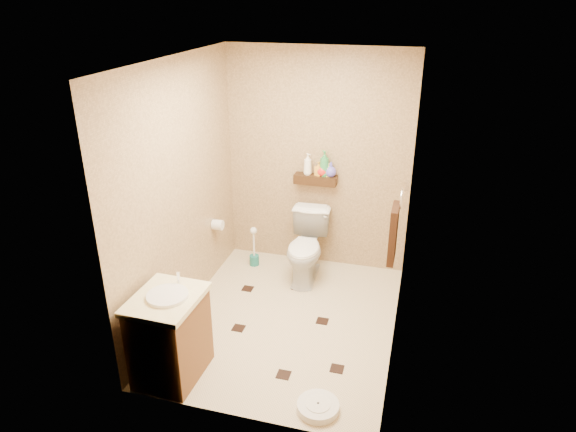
% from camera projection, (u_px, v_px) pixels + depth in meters
% --- Properties ---
extents(ground, '(2.50, 2.50, 0.00)m').
position_uv_depth(ground, '(287.00, 320.00, 4.90)').
color(ground, beige).
rests_on(ground, ground).
extents(wall_back, '(2.00, 0.04, 2.40)m').
position_uv_depth(wall_back, '(317.00, 161.00, 5.51)').
color(wall_back, tan).
rests_on(wall_back, ground).
extents(wall_front, '(2.00, 0.04, 2.40)m').
position_uv_depth(wall_front, '(235.00, 277.00, 3.31)').
color(wall_front, tan).
rests_on(wall_front, ground).
extents(wall_left, '(0.04, 2.50, 2.40)m').
position_uv_depth(wall_left, '(180.00, 193.00, 4.65)').
color(wall_left, tan).
rests_on(wall_left, ground).
extents(wall_right, '(0.04, 2.50, 2.40)m').
position_uv_depth(wall_right, '(405.00, 217.00, 4.17)').
color(wall_right, tan).
rests_on(wall_right, ground).
extents(ceiling, '(2.00, 2.50, 0.02)m').
position_uv_depth(ceiling, '(286.00, 60.00, 3.92)').
color(ceiling, silver).
rests_on(ceiling, wall_back).
extents(wall_shelf, '(0.46, 0.14, 0.10)m').
position_uv_depth(wall_shelf, '(315.00, 180.00, 5.51)').
color(wall_shelf, '#3B2110').
rests_on(wall_shelf, wall_back).
extents(floor_accents, '(1.24, 1.44, 0.01)m').
position_uv_depth(floor_accents, '(286.00, 325.00, 4.83)').
color(floor_accents, black).
rests_on(floor_accents, ground).
extents(toilet, '(0.45, 0.74, 0.73)m').
position_uv_depth(toilet, '(306.00, 247.00, 5.48)').
color(toilet, white).
rests_on(toilet, ground).
extents(vanity, '(0.52, 0.62, 0.85)m').
position_uv_depth(vanity, '(170.00, 335.00, 4.07)').
color(vanity, brown).
rests_on(vanity, ground).
extents(bathroom_scale, '(0.40, 0.40, 0.06)m').
position_uv_depth(bathroom_scale, '(318.00, 407.00, 3.84)').
color(bathroom_scale, white).
rests_on(bathroom_scale, ground).
extents(toilet_brush, '(0.11, 0.11, 0.47)m').
position_uv_depth(toilet_brush, '(254.00, 252.00, 5.82)').
color(toilet_brush, '#1B6F69').
rests_on(toilet_brush, ground).
extents(towel_ring, '(0.12, 0.30, 0.76)m').
position_uv_depth(towel_ring, '(394.00, 231.00, 4.51)').
color(towel_ring, silver).
rests_on(towel_ring, wall_right).
extents(toilet_paper, '(0.12, 0.11, 0.12)m').
position_uv_depth(toilet_paper, '(218.00, 225.00, 5.45)').
color(toilet_paper, white).
rests_on(toilet_paper, wall_left).
extents(bottle_a, '(0.13, 0.13, 0.23)m').
position_uv_depth(bottle_a, '(308.00, 164.00, 5.47)').
color(bottle_a, white).
rests_on(bottle_a, wall_shelf).
extents(bottle_b, '(0.09, 0.09, 0.15)m').
position_uv_depth(bottle_b, '(319.00, 169.00, 5.45)').
color(bottle_b, gold).
rests_on(bottle_b, wall_shelf).
extents(bottle_c, '(0.16, 0.16, 0.16)m').
position_uv_depth(bottle_c, '(323.00, 169.00, 5.44)').
color(bottle_c, red).
rests_on(bottle_c, wall_shelf).
extents(bottle_d, '(0.15, 0.15, 0.27)m').
position_uv_depth(bottle_d, '(324.00, 164.00, 5.41)').
color(bottle_d, '#2F8D48').
rests_on(bottle_d, wall_shelf).
extents(bottle_e, '(0.07, 0.07, 0.15)m').
position_uv_depth(bottle_e, '(329.00, 170.00, 5.43)').
color(bottle_e, '#F2CE50').
rests_on(bottle_e, wall_shelf).
extents(bottle_f, '(0.13, 0.13, 0.16)m').
position_uv_depth(bottle_f, '(331.00, 170.00, 5.42)').
color(bottle_f, '#5953D1').
rests_on(bottle_f, wall_shelf).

